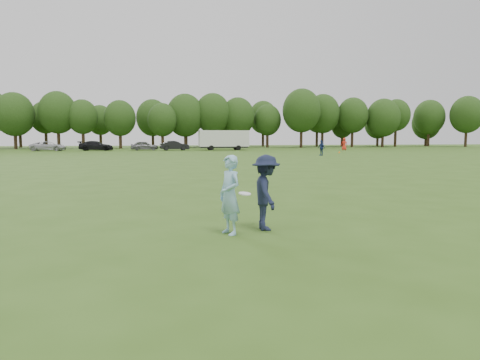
{
  "coord_description": "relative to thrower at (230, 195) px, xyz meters",
  "views": [
    {
      "loc": [
        -2.66,
        -9.47,
        2.18
      ],
      "look_at": [
        -0.63,
        0.98,
        1.1
      ],
      "focal_mm": 32.0,
      "sensor_mm": 36.0,
      "label": 1
    }
  ],
  "objects": [
    {
      "name": "ground",
      "position": [
        1.09,
        0.17,
        -0.89
      ],
      "size": [
        200.0,
        200.0,
        0.0
      ],
      "primitive_type": "plane",
      "color": "#335217",
      "rests_on": "ground"
    },
    {
      "name": "thrower",
      "position": [
        0.0,
        0.0,
        0.0
      ],
      "size": [
        0.65,
        0.76,
        1.78
      ],
      "primitive_type": "imported",
      "rotation": [
        0.0,
        0.0,
        -1.17
      ],
      "color": "#8FC3DE",
      "rests_on": "ground"
    },
    {
      "name": "defender",
      "position": [
        0.91,
        0.29,
        -0.01
      ],
      "size": [
        0.71,
        1.17,
        1.77
      ],
      "primitive_type": "imported",
      "rotation": [
        0.0,
        0.0,
        1.53
      ],
      "color": "#191F37",
      "rests_on": "ground"
    },
    {
      "name": "player_far_b",
      "position": [
        17.19,
        37.75,
        -0.0
      ],
      "size": [
        0.76,
        1.12,
        1.77
      ],
      "primitive_type": "imported",
      "rotation": [
        0.0,
        0.0,
        -1.22
      ],
      "color": "navy",
      "rests_on": "ground"
    },
    {
      "name": "player_far_c",
      "position": [
        28.08,
        55.31,
        0.11
      ],
      "size": [
        1.13,
        0.92,
        2.0
      ],
      "primitive_type": "imported",
      "rotation": [
        0.0,
        0.0,
        2.8
      ],
      "color": "red",
      "rests_on": "ground"
    },
    {
      "name": "car_c",
      "position": [
        -17.98,
        60.82,
        -0.17
      ],
      "size": [
        5.33,
        2.67,
        1.45
      ],
      "primitive_type": "imported",
      "rotation": [
        0.0,
        0.0,
        1.52
      ],
      "color": "silver",
      "rests_on": "ground"
    },
    {
      "name": "car_d",
      "position": [
        -11.02,
        61.21,
        -0.13
      ],
      "size": [
        5.36,
        2.48,
        1.52
      ],
      "primitive_type": "imported",
      "rotation": [
        0.0,
        0.0,
        1.5
      ],
      "color": "black",
      "rests_on": "ground"
    },
    {
      "name": "car_e",
      "position": [
        -3.56,
        60.73,
        -0.15
      ],
      "size": [
        4.39,
        1.88,
        1.48
      ],
      "primitive_type": "imported",
      "rotation": [
        0.0,
        0.0,
        1.6
      ],
      "color": "slate",
      "rests_on": "ground"
    },
    {
      "name": "car_f",
      "position": [
        1.2,
        60.06,
        -0.13
      ],
      "size": [
        4.79,
        2.15,
        1.53
      ],
      "primitive_type": "imported",
      "rotation": [
        0.0,
        0.0,
        1.69
      ],
      "color": "black",
      "rests_on": "ground"
    },
    {
      "name": "field_cone",
      "position": [
        22.57,
        44.82,
        -0.74
      ],
      "size": [
        0.28,
        0.28,
        0.3
      ],
      "primitive_type": "cone",
      "color": "orange",
      "rests_on": "ground"
    },
    {
      "name": "disc_in_play",
      "position": [
        0.27,
        -0.32,
        0.06
      ],
      "size": [
        0.27,
        0.27,
        0.08
      ],
      "color": "white",
      "rests_on": "ground"
    },
    {
      "name": "cargo_trailer",
      "position": [
        9.1,
        59.73,
        0.89
      ],
      "size": [
        9.0,
        2.75,
        3.2
      ],
      "color": "white",
      "rests_on": "ground"
    },
    {
      "name": "treeline",
      "position": [
        3.9,
        77.07,
        5.37
      ],
      "size": [
        130.35,
        18.39,
        11.74
      ],
      "color": "#332114",
      "rests_on": "ground"
    }
  ]
}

